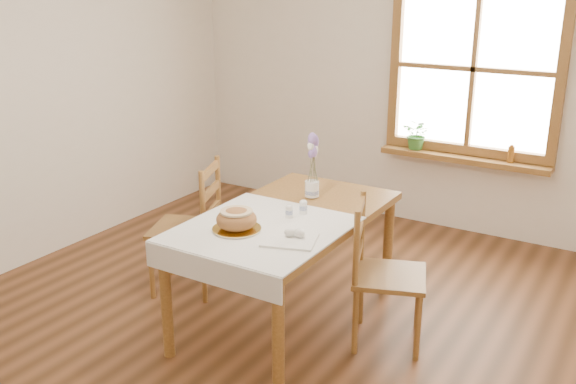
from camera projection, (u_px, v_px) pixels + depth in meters
name	position (u px, v px, depth m)	size (l,w,h in m)	color
ground	(263.00, 339.00, 4.06)	(5.00, 5.00, 0.00)	brown
room_walls	(260.00, 68.00, 3.51)	(4.60, 5.10, 2.65)	white
window	(474.00, 69.00, 5.35)	(1.46, 0.08, 1.46)	#9A662F
window_sill	(464.00, 159.00, 5.53)	(1.46, 0.20, 0.05)	#9A662F
dining_table	(288.00, 227.00, 4.09)	(0.90, 1.60, 0.75)	#9A662F
table_linen	(261.00, 229.00, 3.81)	(0.91, 0.99, 0.01)	white
chair_left	(185.00, 227.00, 4.59)	(0.45, 0.47, 0.96)	#9A662F
chair_right	(390.00, 274.00, 3.90)	(0.43, 0.45, 0.92)	#9A662F
bread_plate	(237.00, 229.00, 3.78)	(0.28, 0.28, 0.02)	white
bread_loaf	(236.00, 218.00, 3.75)	(0.24, 0.24, 0.13)	#A06E39
egg_napkin	(290.00, 240.00, 3.62)	(0.29, 0.25, 0.01)	white
eggs	(290.00, 235.00, 3.61)	(0.23, 0.20, 0.05)	silver
salt_shaker	(289.00, 211.00, 3.97)	(0.05, 0.05, 0.09)	white
pepper_shaker	(303.00, 206.00, 4.04)	(0.05, 0.05, 0.09)	white
flower_vase	(312.00, 190.00, 4.36)	(0.10, 0.10, 0.11)	white
lavender_bouquet	(312.00, 160.00, 4.29)	(0.17, 0.17, 0.32)	#7B5DA5
potted_plant	(417.00, 138.00, 5.70)	(0.24, 0.27, 0.21)	#3B7D32
amber_bottle	(511.00, 153.00, 5.31)	(0.05, 0.05, 0.15)	#97591C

